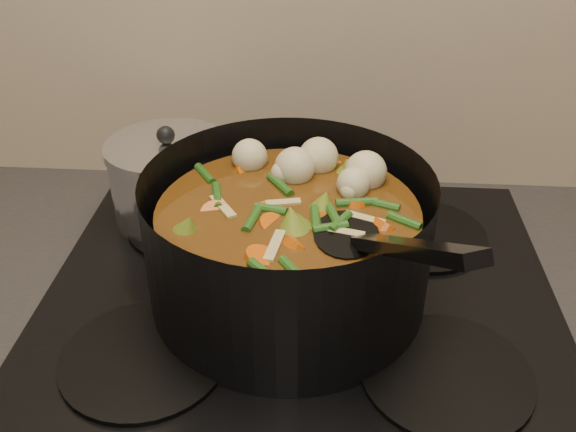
{
  "coord_description": "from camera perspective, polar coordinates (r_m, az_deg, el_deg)",
  "views": [
    {
      "loc": [
        0.03,
        1.32,
        1.43
      ],
      "look_at": [
        -0.01,
        1.92,
        1.04
      ],
      "focal_mm": 40.0,
      "sensor_mm": 36.0,
      "label": 1
    }
  ],
  "objects": [
    {
      "name": "saucepan",
      "position": [
        0.92,
        -10.39,
        3.16
      ],
      "size": [
        0.17,
        0.17,
        0.14
      ],
      "rotation": [
        0.0,
        0.0,
        -0.27
      ],
      "color": "silver",
      "rests_on": "stovetop"
    },
    {
      "name": "stockpot",
      "position": [
        0.74,
        0.04,
        -2.54
      ],
      "size": [
        0.38,
        0.43,
        0.24
      ],
      "rotation": [
        0.0,
        0.0,
        0.19
      ],
      "color": "black",
      "rests_on": "stovetop"
    },
    {
      "name": "stovetop",
      "position": [
        0.8,
        1.07,
        -7.07
      ],
      "size": [
        0.62,
        0.54,
        0.03
      ],
      "color": "black",
      "rests_on": "counter"
    }
  ]
}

